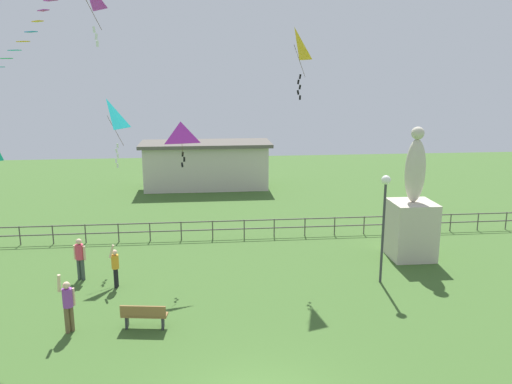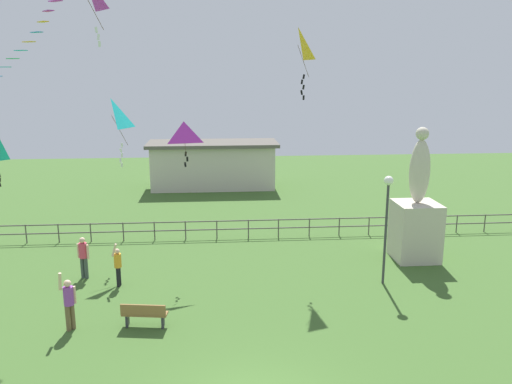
# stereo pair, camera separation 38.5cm
# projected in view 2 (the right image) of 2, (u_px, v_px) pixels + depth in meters

# --- Properties ---
(statue_monument) EXTENTS (1.88, 1.88, 5.95)m
(statue_monument) POSITION_uv_depth(u_px,v_px,m) (416.00, 220.00, 23.07)
(statue_monument) COLOR beige
(statue_monument) RESTS_ON ground_plane
(lamppost) EXTENTS (0.36, 0.36, 4.38)m
(lamppost) POSITION_uv_depth(u_px,v_px,m) (387.00, 206.00, 20.02)
(lamppost) COLOR #38383D
(lamppost) RESTS_ON ground_plane
(park_bench) EXTENTS (1.54, 0.63, 0.85)m
(park_bench) POSITION_uv_depth(u_px,v_px,m) (144.00, 314.00, 17.07)
(park_bench) COLOR olive
(park_bench) RESTS_ON ground_plane
(person_1) EXTENTS (0.48, 0.41, 2.04)m
(person_1) POSITION_uv_depth(u_px,v_px,m) (69.00, 301.00, 16.78)
(person_1) COLOR brown
(person_1) RESTS_ON ground_plane
(person_2) EXTENTS (0.34, 0.47, 1.82)m
(person_2) POSITION_uv_depth(u_px,v_px,m) (118.00, 264.00, 20.27)
(person_2) COLOR black
(person_2) RESTS_ON ground_plane
(person_3) EXTENTS (0.50, 0.32, 1.75)m
(person_3) POSITION_uv_depth(u_px,v_px,m) (83.00, 255.00, 21.02)
(person_3) COLOR #3F4C47
(person_3) RESTS_ON ground_plane
(kite_0) EXTENTS (1.25, 1.19, 2.94)m
(kite_0) POSITION_uv_depth(u_px,v_px,m) (112.00, 117.00, 22.74)
(kite_0) COLOR #19B2B2
(kite_2) EXTENTS (0.88, 1.20, 2.96)m
(kite_2) POSITION_uv_depth(u_px,v_px,m) (298.00, 46.00, 21.69)
(kite_2) COLOR yellow
(kite_3) EXTENTS (1.12, 0.67, 1.84)m
(kite_3) POSITION_uv_depth(u_px,v_px,m) (184.00, 134.00, 21.37)
(kite_3) COLOR #B22DB2
(kite_5) EXTENTS (0.90, 0.91, 2.24)m
(kite_5) POSITION_uv_depth(u_px,v_px,m) (0.00, 151.00, 22.53)
(kite_5) COLOR #19B2B2
(waterfront_railing) EXTENTS (36.03, 0.06, 0.95)m
(waterfront_railing) POSITION_uv_depth(u_px,v_px,m) (223.00, 226.00, 26.17)
(waterfront_railing) COLOR #4C4742
(waterfront_railing) RESTS_ON ground_plane
(pavilion_building) EXTENTS (9.30, 3.86, 3.33)m
(pavilion_building) POSITION_uv_depth(u_px,v_px,m) (213.00, 164.00, 37.54)
(pavilion_building) COLOR beige
(pavilion_building) RESTS_ON ground_plane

